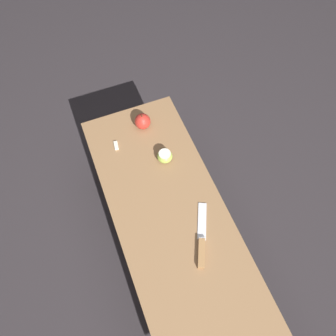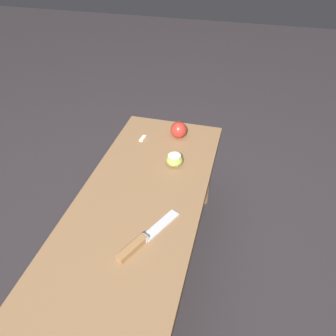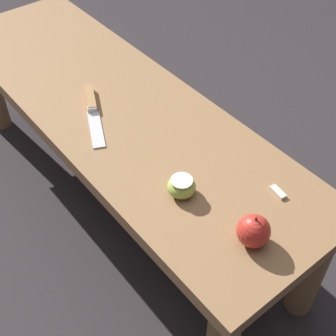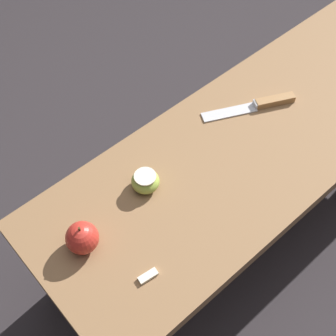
{
  "view_description": "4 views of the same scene",
  "coord_description": "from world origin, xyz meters",
  "px_view_note": "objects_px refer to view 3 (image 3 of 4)",
  "views": [
    {
      "loc": [
        0.28,
        -0.17,
        1.62
      ],
      "look_at": [
        -0.32,
        0.06,
        0.44
      ],
      "focal_mm": 35.0,
      "sensor_mm": 36.0,
      "label": 1
    },
    {
      "loc": [
        0.59,
        0.3,
        1.2
      ],
      "look_at": [
        -0.32,
        0.06,
        0.44
      ],
      "focal_mm": 35.0,
      "sensor_mm": 36.0,
      "label": 2
    },
    {
      "loc": [
        -0.92,
        0.54,
        1.22
      ],
      "look_at": [
        -0.32,
        0.06,
        0.44
      ],
      "focal_mm": 50.0,
      "sensor_mm": 36.0,
      "label": 3
    },
    {
      "loc": [
        -0.73,
        -0.41,
        1.33
      ],
      "look_at": [
        -0.32,
        0.06,
        0.44
      ],
      "focal_mm": 50.0,
      "sensor_mm": 36.0,
      "label": 4
    }
  ],
  "objects_px": {
    "apple_whole": "(254,231)",
    "apple_cut": "(182,186)",
    "knife": "(92,107)",
    "wooden_bench": "(116,122)"
  },
  "relations": [
    {
      "from": "apple_whole",
      "to": "apple_cut",
      "type": "distance_m",
      "value": 0.2
    },
    {
      "from": "apple_whole",
      "to": "apple_cut",
      "type": "bearing_deg",
      "value": 8.42
    },
    {
      "from": "knife",
      "to": "apple_cut",
      "type": "xyz_separation_m",
      "value": [
        -0.39,
        0.01,
        0.02
      ]
    },
    {
      "from": "knife",
      "to": "apple_whole",
      "type": "height_order",
      "value": "apple_whole"
    },
    {
      "from": "knife",
      "to": "apple_whole",
      "type": "xyz_separation_m",
      "value": [
        -0.59,
        -0.02,
        0.03
      ]
    },
    {
      "from": "wooden_bench",
      "to": "apple_whole",
      "type": "relative_size",
      "value": 17.32
    },
    {
      "from": "wooden_bench",
      "to": "apple_whole",
      "type": "xyz_separation_m",
      "value": [
        -0.58,
        0.04,
        0.11
      ]
    },
    {
      "from": "wooden_bench",
      "to": "apple_cut",
      "type": "xyz_separation_m",
      "value": [
        -0.38,
        0.07,
        0.1
      ]
    },
    {
      "from": "knife",
      "to": "apple_whole",
      "type": "bearing_deg",
      "value": 27.93
    },
    {
      "from": "apple_whole",
      "to": "apple_cut",
      "type": "relative_size",
      "value": 1.22
    }
  ]
}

